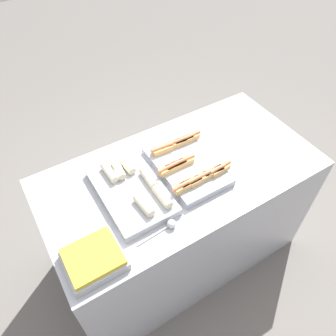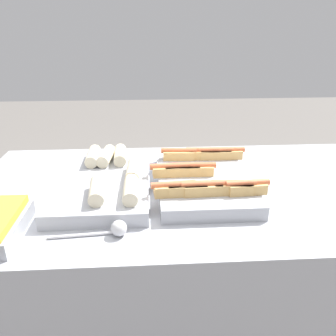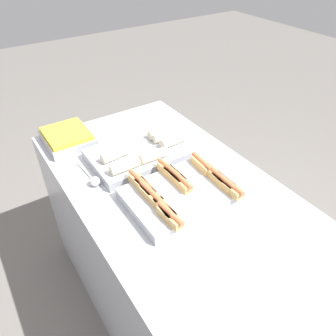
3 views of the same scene
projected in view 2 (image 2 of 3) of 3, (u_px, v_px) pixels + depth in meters
name	position (u px, v px, depth m)	size (l,w,h in m)	color
counter	(189.00, 282.00, 1.44)	(1.69, 0.87, 0.95)	#A8AAB2
tray_hotdogs	(202.00, 178.00, 1.23)	(0.40, 0.51, 0.10)	#A8AAB2
tray_wraps	(105.00, 180.00, 1.22)	(0.33, 0.53, 0.10)	#A8AAB2
serving_spoon_near	(113.00, 229.00, 0.95)	(0.23, 0.05, 0.05)	silver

